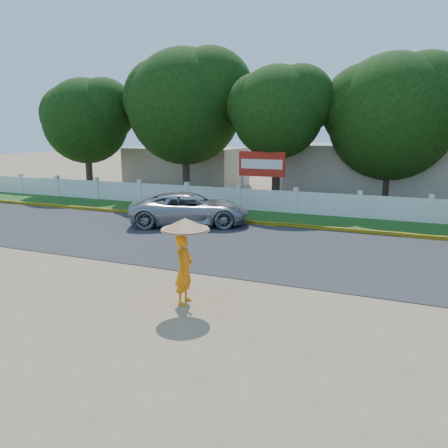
% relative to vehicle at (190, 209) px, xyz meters
% --- Properties ---
extents(ground, '(120.00, 120.00, 0.00)m').
position_rel_vehicle_xyz_m(ground, '(3.63, -6.88, -0.71)').
color(ground, '#9E8460').
rests_on(ground, ground).
extents(road, '(60.00, 7.00, 0.02)m').
position_rel_vehicle_xyz_m(road, '(3.63, -2.38, -0.70)').
color(road, '#38383A').
rests_on(road, ground).
extents(grass_verge, '(60.00, 3.50, 0.03)m').
position_rel_vehicle_xyz_m(grass_verge, '(3.63, 2.87, -0.69)').
color(grass_verge, '#2D601E').
rests_on(grass_verge, ground).
extents(curb, '(40.00, 0.18, 0.16)m').
position_rel_vehicle_xyz_m(curb, '(3.63, 1.17, -0.63)').
color(curb, yellow).
rests_on(curb, ground).
extents(fence, '(40.00, 0.10, 1.10)m').
position_rel_vehicle_xyz_m(fence, '(3.63, 4.32, -0.16)').
color(fence, silver).
rests_on(fence, ground).
extents(building_near, '(10.00, 6.00, 3.20)m').
position_rel_vehicle_xyz_m(building_near, '(6.63, 11.12, 0.89)').
color(building_near, '#B7AD99').
rests_on(building_near, ground).
extents(building_far, '(8.00, 5.00, 2.80)m').
position_rel_vehicle_xyz_m(building_far, '(-6.37, 12.12, 0.69)').
color(building_far, '#B7AD99').
rests_on(building_far, ground).
extents(vehicle, '(5.60, 4.20, 1.41)m').
position_rel_vehicle_xyz_m(vehicle, '(0.00, 0.00, 0.00)').
color(vehicle, '#A0A4A8').
rests_on(vehicle, ground).
extents(monk_with_parasol, '(1.13, 1.13, 2.06)m').
position_rel_vehicle_xyz_m(monk_with_parasol, '(3.90, -7.91, 0.64)').
color(monk_with_parasol, orange).
rests_on(monk_with_parasol, ground).
extents(billboard, '(2.50, 0.13, 2.95)m').
position_rel_vehicle_xyz_m(billboard, '(1.50, 5.41, 1.43)').
color(billboard, gray).
rests_on(billboard, ground).
extents(tree_row, '(39.25, 8.02, 8.84)m').
position_rel_vehicle_xyz_m(tree_row, '(7.06, 7.33, 4.28)').
color(tree_row, '#473828').
rests_on(tree_row, ground).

